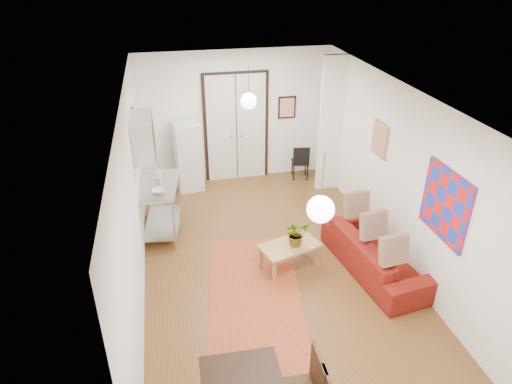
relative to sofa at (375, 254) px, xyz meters
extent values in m
plane|color=brown|center=(-1.61, 0.43, -0.32)|extent=(7.00, 7.00, 0.00)
cube|color=white|center=(-1.61, 0.43, 2.58)|extent=(4.20, 7.00, 0.02)
cube|color=white|center=(-1.61, 3.93, 1.13)|extent=(4.20, 0.02, 2.90)
cube|color=white|center=(-1.61, -3.07, 1.13)|extent=(4.20, 0.02, 2.90)
cube|color=white|center=(-3.71, 0.43, 1.13)|extent=(0.02, 7.00, 2.90)
cube|color=white|center=(0.49, 0.43, 1.13)|extent=(0.02, 7.00, 2.90)
cube|color=silver|center=(-1.61, 3.88, 0.88)|extent=(1.44, 0.06, 2.50)
cube|color=white|center=(0.24, 2.98, 1.13)|extent=(0.50, 0.10, 2.90)
cube|color=silver|center=(-3.53, 1.93, 1.58)|extent=(0.35, 1.00, 0.70)
cube|color=red|center=(0.46, -0.82, 1.33)|extent=(0.05, 1.00, 1.00)
cube|color=beige|center=(0.46, 1.23, 1.48)|extent=(0.05, 0.50, 0.60)
cube|color=red|center=(-0.46, 3.90, 1.28)|extent=(0.40, 0.03, 0.50)
cube|color=olive|center=(-3.68, 2.43, 1.63)|extent=(0.03, 0.44, 0.54)
sphere|color=white|center=(-1.61, 2.43, 1.93)|extent=(0.30, 0.30, 0.30)
cylinder|color=black|center=(-1.61, 2.43, 2.33)|extent=(0.01, 0.01, 0.50)
sphere|color=white|center=(-1.61, -1.57, 1.93)|extent=(0.30, 0.30, 0.30)
cylinder|color=black|center=(-1.61, -1.57, 2.33)|extent=(0.01, 0.01, 0.50)
cube|color=#B84C2E|center=(-2.09, -0.50, -0.31)|extent=(1.91, 3.84, 0.01)
imported|color=maroon|center=(0.00, 0.00, 0.00)|extent=(1.14, 2.27, 0.63)
cube|color=tan|center=(-1.34, 0.38, 0.09)|extent=(1.08, 0.80, 0.04)
cube|color=tan|center=(-1.77, 0.16, -0.12)|extent=(0.07, 0.07, 0.38)
cube|color=tan|center=(-0.91, 0.16, -0.12)|extent=(0.07, 0.07, 0.38)
cube|color=tan|center=(-1.77, 0.59, -0.12)|extent=(0.07, 0.07, 0.38)
cube|color=tan|center=(-0.91, 0.59, -0.12)|extent=(0.07, 0.07, 0.38)
imported|color=#315D2A|center=(-1.24, 0.38, 0.32)|extent=(0.42, 0.45, 0.42)
cube|color=#ACAEB1|center=(-3.36, 1.90, 0.65)|extent=(0.82, 1.37, 0.04)
cube|color=#ACAEB1|center=(-3.36, 1.90, -0.12)|extent=(0.78, 1.33, 0.03)
cylinder|color=#ACAEB1|center=(-3.64, 1.29, 0.17)|extent=(0.04, 0.04, 0.97)
cylinder|color=#ACAEB1|center=(-3.08, 1.29, 0.17)|extent=(0.04, 0.04, 0.97)
cylinder|color=#ACAEB1|center=(-3.64, 2.51, 0.17)|extent=(0.04, 0.04, 0.97)
cylinder|color=#ACAEB1|center=(-3.08, 2.51, 0.17)|extent=(0.04, 0.04, 0.97)
imported|color=beige|center=(-3.36, 1.60, 0.70)|extent=(0.29, 0.29, 0.06)
imported|color=teal|center=(-3.36, 2.15, 0.78)|extent=(0.12, 0.12, 0.21)
cube|color=silver|center=(-2.72, 3.58, 0.44)|extent=(0.60, 0.60, 1.51)
cube|color=black|center=(-2.28, -2.04, 0.06)|extent=(0.06, 0.06, 0.75)
cube|color=#382111|center=(-2.04, -2.19, 0.43)|extent=(0.05, 0.46, 0.50)
cube|color=#382111|center=(-2.04, -2.50, 0.43)|extent=(0.05, 0.46, 0.50)
cube|color=black|center=(-0.20, 3.58, 0.08)|extent=(0.43, 0.43, 0.04)
cube|color=black|center=(-0.20, 3.74, 0.30)|extent=(0.37, 0.10, 0.40)
cylinder|color=black|center=(-0.35, 3.42, -0.12)|extent=(0.03, 0.03, 0.40)
cylinder|color=black|center=(-0.04, 3.42, -0.12)|extent=(0.03, 0.03, 0.40)
cylinder|color=black|center=(-0.35, 3.73, -0.12)|extent=(0.03, 0.03, 0.40)
cylinder|color=black|center=(-0.04, 3.73, -0.12)|extent=(0.03, 0.03, 0.40)
camera|label=1|loc=(-3.15, -5.54, 4.39)|focal=32.00mm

